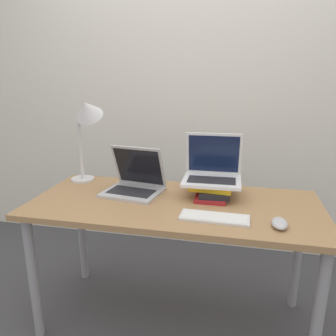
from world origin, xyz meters
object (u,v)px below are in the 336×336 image
object	(u,v)px
book_stack	(213,189)
mouse	(280,223)
wireless_keyboard	(214,218)
desk_lamp	(86,119)
laptop_on_books	(212,172)
laptop_left	(135,183)

from	to	relation	value
book_stack	mouse	distance (m)	0.44
wireless_keyboard	desk_lamp	distance (m)	0.94
laptop_on_books	desk_lamp	size ratio (longest dim) A/B	0.59
laptop_on_books	wireless_keyboard	distance (m)	0.35
laptop_left	mouse	bearing A→B (deg)	-20.97
laptop_left	book_stack	world-z (taller)	laptop_left
book_stack	mouse	bearing A→B (deg)	-45.26
laptop_on_books	wireless_keyboard	xyz separation A→B (m)	(0.04, -0.32, -0.12)
book_stack	desk_lamp	world-z (taller)	desk_lamp
mouse	laptop_on_books	bearing A→B (deg)	133.06
book_stack	laptop_on_books	distance (m)	0.09
book_stack	wireless_keyboard	world-z (taller)	book_stack
laptop_on_books	desk_lamp	bearing A→B (deg)	176.91
laptop_on_books	desk_lamp	xyz separation A→B (m)	(-0.73, 0.04, 0.26)
mouse	desk_lamp	xyz separation A→B (m)	(-1.06, 0.38, 0.37)
book_stack	mouse	size ratio (longest dim) A/B	2.30
desk_lamp	wireless_keyboard	bearing A→B (deg)	-24.99
mouse	laptop_left	bearing A→B (deg)	159.03
laptop_left	wireless_keyboard	world-z (taller)	laptop_left
book_stack	desk_lamp	size ratio (longest dim) A/B	0.50
mouse	desk_lamp	world-z (taller)	desk_lamp
laptop_left	laptop_on_books	xyz separation A→B (m)	(0.42, 0.06, 0.08)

